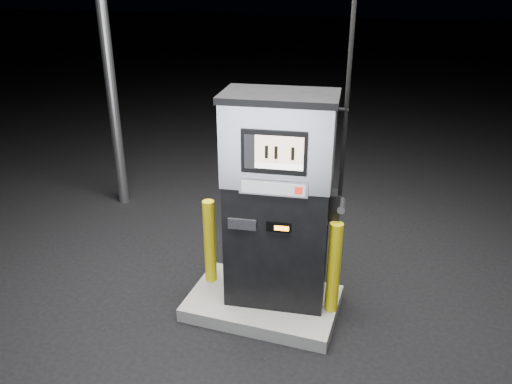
% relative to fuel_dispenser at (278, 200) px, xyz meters
% --- Properties ---
extents(ground, '(80.00, 80.00, 0.00)m').
position_rel_fuel_dispenser_xyz_m(ground, '(-0.13, -0.10, -1.30)').
color(ground, black).
rests_on(ground, ground).
extents(pump_island, '(1.60, 1.00, 0.15)m').
position_rel_fuel_dispenser_xyz_m(pump_island, '(-0.13, -0.10, -1.22)').
color(pump_island, slate).
rests_on(pump_island, ground).
extents(fuel_dispenser, '(1.27, 0.80, 4.64)m').
position_rel_fuel_dispenser_xyz_m(fuel_dispenser, '(0.00, 0.00, 0.00)').
color(fuel_dispenser, black).
rests_on(fuel_dispenser, pump_island).
extents(bollard_left, '(0.14, 0.14, 0.99)m').
position_rel_fuel_dispenser_xyz_m(bollard_left, '(-0.80, 0.05, -0.65)').
color(bollard_left, '#DAC40C').
rests_on(bollard_left, pump_island).
extents(bollard_right, '(0.15, 0.15, 1.01)m').
position_rel_fuel_dispenser_xyz_m(bollard_right, '(0.61, -0.07, -0.64)').
color(bollard_right, '#DAC40C').
rests_on(bollard_right, pump_island).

